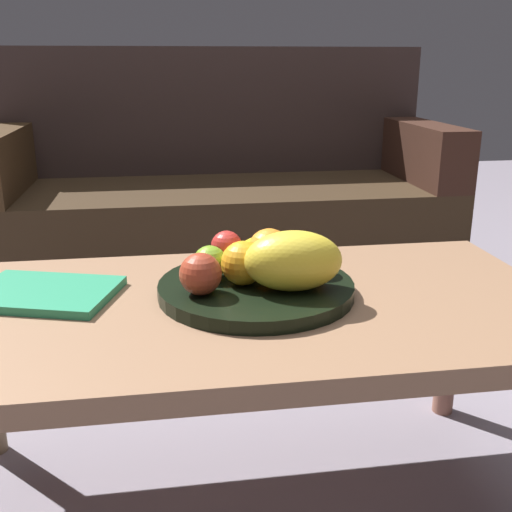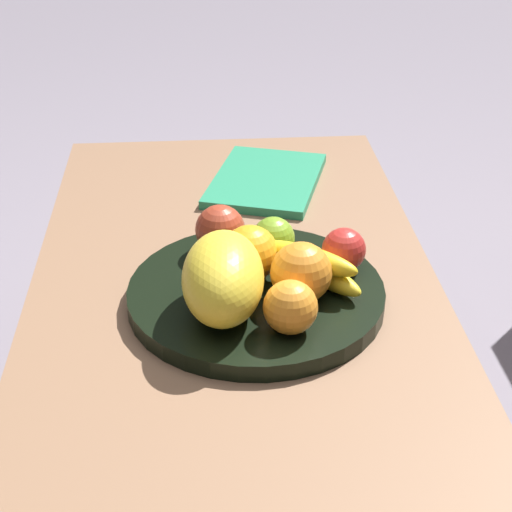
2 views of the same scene
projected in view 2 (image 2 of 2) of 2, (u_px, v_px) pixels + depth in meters
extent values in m
plane|color=gray|center=(239.00, 509.00, 1.39)|extent=(8.00, 8.00, 0.00)
cube|color=#8A6448|center=(236.00, 305.00, 1.18)|extent=(1.16, 0.60, 0.04)
cylinder|color=#91613E|center=(103.00, 255.00, 1.74)|extent=(0.05, 0.05, 0.40)
cylinder|color=#806B4E|center=(343.00, 246.00, 1.77)|extent=(0.05, 0.05, 0.40)
cylinder|color=black|center=(256.00, 295.00, 1.14)|extent=(0.36, 0.36, 0.03)
ellipsoid|color=yellow|center=(223.00, 278.00, 1.06)|extent=(0.18, 0.12, 0.11)
sphere|color=orange|center=(301.00, 273.00, 1.09)|extent=(0.08, 0.08, 0.08)
sphere|color=orange|center=(250.00, 254.00, 1.14)|extent=(0.08, 0.08, 0.08)
sphere|color=orange|center=(290.00, 307.00, 1.03)|extent=(0.07, 0.07, 0.07)
sphere|color=#A53A24|center=(220.00, 229.00, 1.20)|extent=(0.07, 0.07, 0.07)
sphere|color=red|center=(344.00, 250.00, 1.16)|extent=(0.06, 0.06, 0.06)
sphere|color=olive|center=(273.00, 238.00, 1.19)|extent=(0.06, 0.06, 0.06)
ellipsoid|color=yellow|center=(303.00, 275.00, 1.13)|extent=(0.15, 0.06, 0.03)
ellipsoid|color=yellow|center=(320.00, 272.00, 1.14)|extent=(0.14, 0.12, 0.03)
ellipsoid|color=yellow|center=(308.00, 258.00, 1.12)|extent=(0.11, 0.14, 0.03)
cube|color=#298A5F|center=(266.00, 180.00, 1.48)|extent=(0.29, 0.25, 0.02)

